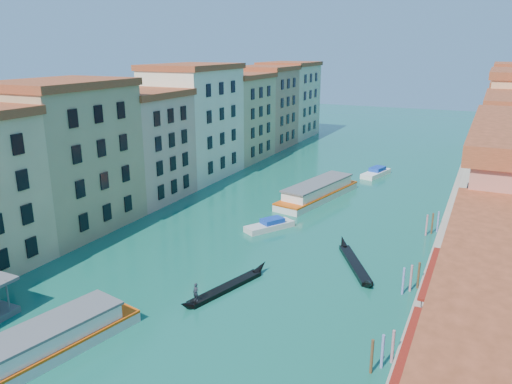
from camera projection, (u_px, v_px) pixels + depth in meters
left_bank_palazzos at (175, 131)px, 88.30m from camera, size 12.80×128.40×21.00m
quay at (459, 218)px, 71.48m from camera, size 4.00×140.00×1.00m
restaurant_awnings at (420, 367)px, 34.29m from camera, size 3.20×44.55×3.12m
mooring_poles_right at (389, 335)px, 41.06m from camera, size 1.44×54.24×3.20m
vaporetto_near at (36, 347)px, 39.57m from camera, size 7.61×18.27×2.65m
vaporetto_far at (318, 191)px, 81.48m from camera, size 8.40×20.10×2.92m
gondola_fore at (226, 286)px, 51.22m from camera, size 4.50×12.54×2.55m
gondola_far at (354, 262)px, 57.03m from camera, size 7.43×12.07×1.89m
motorboat_mid at (270, 225)px, 68.29m from camera, size 5.55×7.21×1.47m
motorboat_far at (376, 173)px, 96.21m from camera, size 4.42×8.35×1.65m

